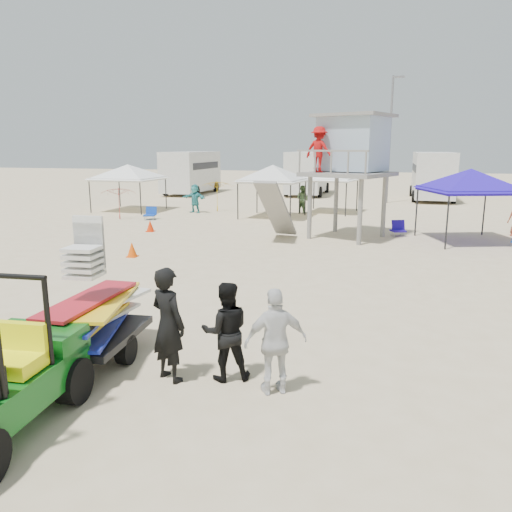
% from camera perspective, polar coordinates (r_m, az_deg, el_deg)
% --- Properties ---
extents(ground, '(140.00, 140.00, 0.00)m').
position_cam_1_polar(ground, '(8.52, -8.70, -12.60)').
color(ground, beige).
rests_on(ground, ground).
extents(surf_trailer, '(1.44, 2.45, 2.19)m').
position_cam_1_polar(surf_trailer, '(8.82, -18.19, -5.99)').
color(surf_trailer, black).
rests_on(surf_trailer, ground).
extents(man_left, '(0.78, 0.68, 1.81)m').
position_cam_1_polar(man_left, '(7.86, -10.01, -7.71)').
color(man_left, black).
rests_on(man_left, ground).
extents(man_mid, '(0.94, 0.85, 1.57)m').
position_cam_1_polar(man_mid, '(7.81, -3.47, -8.58)').
color(man_mid, black).
rests_on(man_mid, ground).
extents(man_right, '(1.01, 0.78, 1.60)m').
position_cam_1_polar(man_right, '(7.37, 2.28, -9.75)').
color(man_right, silver).
rests_on(man_right, ground).
extents(lifeguard_tower, '(3.86, 3.86, 4.74)m').
position_cam_1_polar(lifeguard_tower, '(20.33, 10.40, 11.98)').
color(lifeguard_tower, gray).
rests_on(lifeguard_tower, ground).
extents(canopy_blue, '(3.84, 3.84, 3.19)m').
position_cam_1_polar(canopy_blue, '(20.70, 23.35, 8.75)').
color(canopy_blue, black).
rests_on(canopy_blue, ground).
extents(canopy_white_a, '(3.20, 3.20, 3.11)m').
position_cam_1_polar(canopy_white_a, '(25.98, 1.93, 10.05)').
color(canopy_white_a, black).
rests_on(canopy_white_a, ground).
extents(canopy_white_b, '(3.31, 3.31, 3.03)m').
position_cam_1_polar(canopy_white_b, '(29.72, -14.44, 9.82)').
color(canopy_white_b, black).
rests_on(canopy_white_b, ground).
extents(canopy_white_c, '(3.15, 3.15, 3.05)m').
position_cam_1_polar(canopy_white_c, '(28.30, 8.43, 9.99)').
color(canopy_white_c, black).
rests_on(canopy_white_c, ground).
extents(umbrella_a, '(1.80, 1.83, 1.63)m').
position_cam_1_polar(umbrella_a, '(26.24, -15.42, 5.83)').
color(umbrella_a, '#B01213').
rests_on(umbrella_a, ground).
extents(umbrella_b, '(2.74, 2.74, 1.76)m').
position_cam_1_polar(umbrella_b, '(28.52, -4.41, 6.85)').
color(umbrella_b, yellow).
rests_on(umbrella_b, ground).
extents(cone_near, '(0.34, 0.34, 0.50)m').
position_cam_1_polar(cone_near, '(17.09, -13.99, 0.72)').
color(cone_near, '#EE4E07').
rests_on(cone_near, ground).
extents(cone_far, '(0.34, 0.34, 0.50)m').
position_cam_1_polar(cone_far, '(22.11, -12.00, 3.39)').
color(cone_far, red).
rests_on(cone_far, ground).
extents(beach_chair_a, '(0.65, 0.70, 0.64)m').
position_cam_1_polar(beach_chair_a, '(25.92, -11.99, 4.80)').
color(beach_chair_a, '#0F3AA7').
rests_on(beach_chair_a, ground).
extents(beach_chair_b, '(0.69, 0.76, 0.64)m').
position_cam_1_polar(beach_chair_b, '(21.43, 15.93, 3.08)').
color(beach_chair_b, '#210E99').
rests_on(beach_chair_b, ground).
extents(rv_far_left, '(2.64, 6.80, 3.25)m').
position_cam_1_polar(rv_far_left, '(40.08, -7.41, 9.66)').
color(rv_far_left, silver).
rests_on(rv_far_left, ground).
extents(rv_mid_left, '(2.65, 6.50, 3.25)m').
position_cam_1_polar(rv_mid_left, '(39.08, 5.94, 9.63)').
color(rv_mid_left, silver).
rests_on(rv_mid_left, ground).
extents(rv_mid_right, '(2.64, 7.00, 3.25)m').
position_cam_1_polar(rv_mid_right, '(37.20, 19.54, 8.87)').
color(rv_mid_right, silver).
rests_on(rv_mid_right, ground).
extents(light_pole_left, '(0.14, 0.14, 8.00)m').
position_cam_1_polar(light_pole_left, '(34.06, 15.04, 12.61)').
color(light_pole_left, slate).
rests_on(light_pole_left, ground).
extents(distant_beachgoers, '(19.93, 15.42, 1.75)m').
position_cam_1_polar(distant_beachgoers, '(27.52, 9.63, 6.35)').
color(distant_beachgoers, '#517345').
rests_on(distant_beachgoers, ground).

